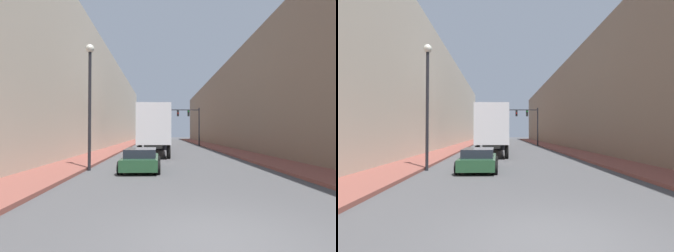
{
  "view_description": "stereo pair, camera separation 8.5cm",
  "coord_description": "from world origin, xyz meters",
  "views": [
    {
      "loc": [
        -1.13,
        -4.9,
        2.03
      ],
      "look_at": [
        -0.46,
        15.07,
        2.5
      ],
      "focal_mm": 28.0,
      "sensor_mm": 36.0,
      "label": 1
    },
    {
      "loc": [
        -1.04,
        -4.9,
        2.03
      ],
      "look_at": [
        -0.46,
        15.07,
        2.5
      ],
      "focal_mm": 28.0,
      "sensor_mm": 36.0,
      "label": 2
    }
  ],
  "objects": [
    {
      "name": "ground_plane",
      "position": [
        0.0,
        0.0,
        0.0
      ],
      "size": [
        200.0,
        200.0,
        0.0
      ],
      "primitive_type": "plane",
      "color": "#4C4C4F"
    },
    {
      "name": "sidewalk_right",
      "position": [
        6.32,
        30.0,
        0.07
      ],
      "size": [
        2.68,
        80.0,
        0.15
      ],
      "color": "brown",
      "rests_on": "ground"
    },
    {
      "name": "sidewalk_left",
      "position": [
        -6.32,
        30.0,
        0.07
      ],
      "size": [
        2.68,
        80.0,
        0.15
      ],
      "color": "brown",
      "rests_on": "ground"
    },
    {
      "name": "building_right",
      "position": [
        10.66,
        30.0,
        5.64
      ],
      "size": [
        6.0,
        80.0,
        11.29
      ],
      "color": "#846B56",
      "rests_on": "ground"
    },
    {
      "name": "building_left",
      "position": [
        -10.66,
        30.0,
        6.37
      ],
      "size": [
        6.0,
        80.0,
        12.73
      ],
      "color": "#BCB29E",
      "rests_on": "ground"
    },
    {
      "name": "semi_truck",
      "position": [
        -1.55,
        20.46,
        2.37
      ],
      "size": [
        2.59,
        12.99,
        4.22
      ],
      "color": "silver",
      "rests_on": "ground"
    },
    {
      "name": "sedan_car",
      "position": [
        -2.1,
        9.17,
        0.57
      ],
      "size": [
        2.05,
        4.26,
        1.17
      ],
      "color": "#234C2D",
      "rests_on": "ground"
    },
    {
      "name": "traffic_signal_gantry",
      "position": [
        3.02,
        34.08,
        4.08
      ],
      "size": [
        6.45,
        0.35,
        5.67
      ],
      "color": "black",
      "rests_on": "ground"
    },
    {
      "name": "street_lamp",
      "position": [
        -4.83,
        9.1,
        4.32
      ],
      "size": [
        0.44,
        0.44,
        6.72
      ],
      "color": "black",
      "rests_on": "ground"
    }
  ]
}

